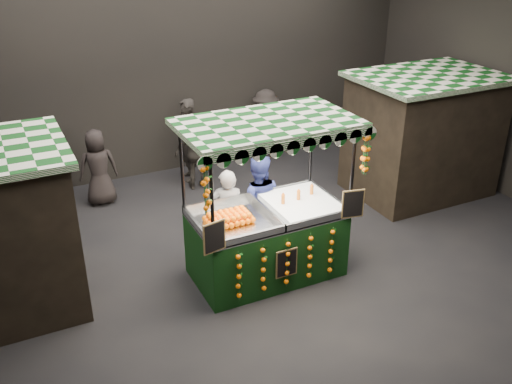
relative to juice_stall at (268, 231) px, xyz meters
name	(u,v)px	position (x,y,z in m)	size (l,w,h in m)	color
ground	(271,272)	(0.07, 0.02, -0.85)	(12.00, 12.00, 0.00)	black
market_hall	(273,78)	(0.07, 0.02, 2.54)	(12.10, 10.10, 5.05)	black
neighbour_stall_right	(422,134)	(4.47, 1.52, 0.46)	(3.00, 2.20, 2.60)	black
juice_stall	(268,231)	(0.00, 0.00, 0.00)	(2.82, 1.66, 2.73)	black
vendor_grey	(228,214)	(-0.36, 0.84, -0.01)	(0.72, 0.60, 1.67)	gray
vendor_blue	(258,203)	(0.23, 0.87, 0.06)	(1.08, 0.98, 1.81)	navy
shopper_1	(371,148)	(3.81, 2.36, -0.03)	(1.00, 1.00, 1.63)	#2C2723
shopper_2	(197,152)	(0.17, 3.76, 0.00)	(1.04, 0.57, 1.69)	#2E2A25
shopper_3	(265,126)	(2.24, 4.53, 0.05)	(1.27, 1.32, 1.80)	#292421
shopper_4	(98,167)	(-1.95, 3.94, -0.03)	(0.81, 0.55, 1.63)	#2A2322
shopper_5	(370,128)	(4.57, 3.45, -0.03)	(0.88, 1.59, 1.63)	#292621
shopper_6	(187,140)	(0.14, 4.29, 0.11)	(0.50, 0.72, 1.91)	#2B2723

